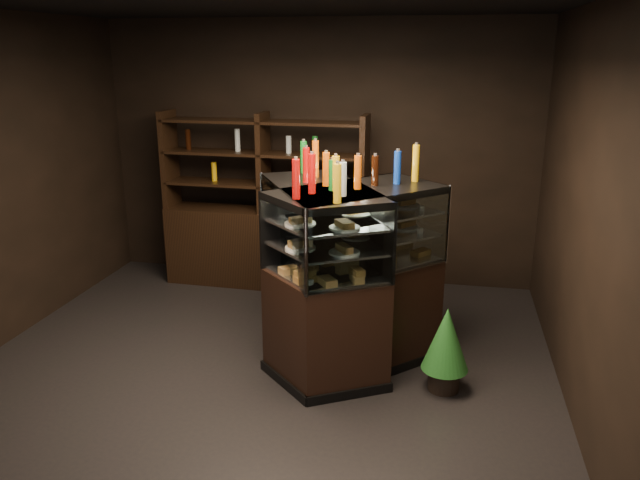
# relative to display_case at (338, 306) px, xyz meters

# --- Properties ---
(ground) EXTENTS (5.00, 5.00, 0.00)m
(ground) POSITION_rel_display_case_xyz_m (-0.63, -0.36, -0.53)
(ground) COLOR black
(ground) RESTS_ON ground
(room_shell) EXTENTS (5.02, 5.02, 3.01)m
(room_shell) POSITION_rel_display_case_xyz_m (-0.63, -0.36, 1.42)
(room_shell) COLOR black
(room_shell) RESTS_ON ground
(display_case) EXTENTS (1.73, 1.62, 1.59)m
(display_case) POSITION_rel_display_case_xyz_m (0.00, 0.00, 0.00)
(display_case) COLOR black
(display_case) RESTS_ON ground
(food_display) EXTENTS (1.23, 1.23, 0.48)m
(food_display) POSITION_rel_display_case_xyz_m (-0.00, -0.00, 0.67)
(food_display) COLOR #CF964A
(food_display) RESTS_ON display_case
(bottles_top) EXTENTS (1.06, 1.09, 0.30)m
(bottles_top) POSITION_rel_display_case_xyz_m (0.00, 0.00, 1.19)
(bottles_top) COLOR black
(bottles_top) RESTS_ON display_case
(potted_conifer) EXTENTS (0.38, 0.38, 0.81)m
(potted_conifer) POSITION_rel_display_case_xyz_m (0.93, -0.30, -0.06)
(potted_conifer) COLOR black
(potted_conifer) RESTS_ON ground
(back_shelving) EXTENTS (2.34, 0.48, 2.00)m
(back_shelving) POSITION_rel_display_case_xyz_m (-1.15, 1.69, 0.08)
(back_shelving) COLOR black
(back_shelving) RESTS_ON ground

